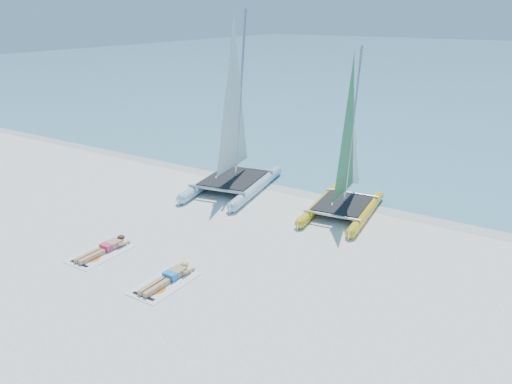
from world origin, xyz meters
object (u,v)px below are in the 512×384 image
sunbather_a (105,248)px  sunbather_b (169,277)px  catamaran_yellow (349,160)px  towel_b (164,283)px  towel_a (100,254)px  catamaran_blue (233,137)px

sunbather_a → sunbather_b: 2.72m
catamaran_yellow → towel_b: (-1.89, -7.34, -1.80)m
sunbather_a → sunbather_b: (2.71, -0.25, 0.00)m
towel_a → sunbather_b: size_ratio=1.07×
catamaran_yellow → sunbather_b: bearing=-111.2°
catamaran_blue → sunbather_b: catamaran_blue is taller
catamaran_blue → sunbather_b: 7.65m
towel_b → sunbather_b: bearing=90.0°
towel_a → sunbather_a: (0.00, 0.19, 0.11)m
sunbather_a → towel_b: sunbather_a is taller
sunbather_a → towel_a: bearing=-90.0°
catamaran_yellow → towel_a: size_ratio=3.11×
catamaran_yellow → sunbather_b: 7.59m
sunbather_a → towel_b: 2.75m
catamaran_blue → catamaran_yellow: catamaran_blue is taller
sunbather_a → catamaran_blue: bearing=90.3°
towel_a → sunbather_a: 0.22m
catamaran_blue → sunbather_a: (0.03, -6.62, -1.95)m
towel_b → sunbather_a: bearing=170.7°
towel_a → sunbather_b: sunbather_b is taller
sunbather_a → sunbather_b: size_ratio=1.00×
catamaran_blue → sunbather_a: catamaran_blue is taller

